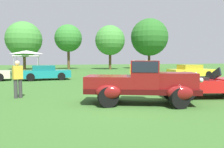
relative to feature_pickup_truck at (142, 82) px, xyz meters
name	(u,v)px	position (x,y,z in m)	size (l,w,h in m)	color
ground_plane	(130,104)	(-0.47, 0.06, -0.87)	(120.00, 120.00, 0.00)	#386628
feature_pickup_truck	(142,82)	(0.00, 0.00, 0.00)	(4.51, 2.92, 1.70)	#400B0B
neighbor_convertible	(211,85)	(3.70, 0.58, -0.29)	(4.46, 2.57, 1.40)	red
show_car_teal	(45,73)	(-3.83, 11.35, -0.27)	(4.14, 2.05, 1.22)	teal
show_car_yellow	(191,71)	(9.30, 9.91, -0.27)	(4.26, 1.76, 1.22)	yellow
spectator_near_truck	(134,73)	(1.34, 4.28, 0.05)	(0.44, 0.46, 1.69)	#283351
spectator_between_cars	(18,78)	(-4.85, 2.71, 0.05)	(0.46, 0.37, 1.69)	#383838
spectator_by_row	(146,72)	(2.61, 5.26, 0.05)	(0.37, 0.46, 1.69)	#383838
canopy_tent_left_field	(27,53)	(-5.93, 18.62, 1.56)	(2.66, 2.66, 2.71)	#B7B7BC
treeline_mid_left	(24,39)	(-7.39, 30.46, 4.02)	(5.74, 5.74, 7.77)	brown
treeline_center	(68,38)	(-0.32, 30.46, 4.38)	(4.64, 4.64, 7.59)	brown
treeline_mid_right	(110,40)	(6.35, 27.91, 3.98)	(4.99, 4.99, 7.36)	brown
treeline_far_right	(149,37)	(13.65, 28.20, 4.71)	(6.58, 6.58, 8.87)	#47331E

